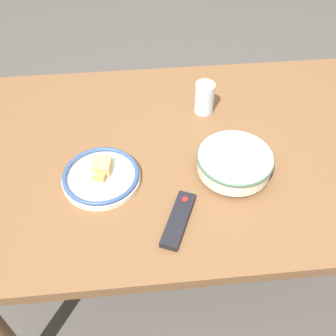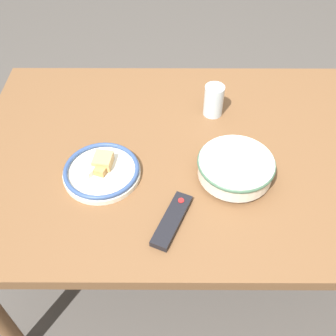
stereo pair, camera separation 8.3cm
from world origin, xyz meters
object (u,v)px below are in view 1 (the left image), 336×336
at_px(noodle_bowl, 234,162).
at_px(tv_remote, 178,220).
at_px(drinking_glass, 204,98).
at_px(food_plate, 101,176).

relative_size(noodle_bowl, tv_remote, 1.21).
relative_size(noodle_bowl, drinking_glass, 2.04).
height_order(food_plate, drinking_glass, drinking_glass).
height_order(tv_remote, drinking_glass, drinking_glass).
distance_m(noodle_bowl, tv_remote, 0.26).
height_order(food_plate, tv_remote, food_plate).
distance_m(noodle_bowl, drinking_glass, 0.31).
bearing_deg(food_plate, noodle_bowl, 179.12).
xyz_separation_m(food_plate, tv_remote, (-0.22, 0.18, -0.01)).
bearing_deg(drinking_glass, noodle_bowl, 98.32).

